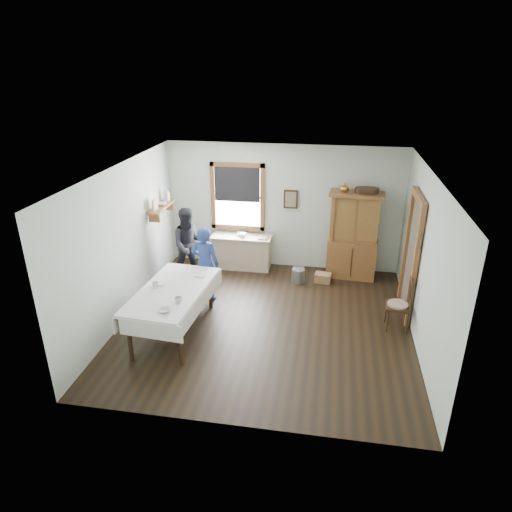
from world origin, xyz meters
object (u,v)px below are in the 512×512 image
at_px(dining_table, 174,311).
at_px(spindle_chair, 398,304).
at_px(work_counter, 242,252).
at_px(woman_blue, 205,266).
at_px(pail, 298,276).
at_px(figure_dark, 190,247).
at_px(china_hutch, 353,236).
at_px(wicker_basket, 323,278).

distance_m(dining_table, spindle_chair, 3.80).
distance_m(work_counter, woman_blue, 1.61).
distance_m(pail, figure_dark, 2.32).
xyz_separation_m(pail, woman_blue, (-1.69, -1.00, 0.54)).
xyz_separation_m(china_hutch, pail, (-1.07, -0.48, -0.77)).
xyz_separation_m(dining_table, wicker_basket, (2.42, 2.31, -0.31)).
height_order(china_hutch, woman_blue, china_hutch).
xyz_separation_m(china_hutch, woman_blue, (-2.77, -1.48, -0.24)).
bearing_deg(woman_blue, wicker_basket, -147.10).
bearing_deg(work_counter, wicker_basket, -13.57).
height_order(dining_table, woman_blue, woman_blue).
bearing_deg(woman_blue, work_counter, -97.78).
bearing_deg(pail, dining_table, -130.77).
height_order(wicker_basket, woman_blue, woman_blue).
distance_m(dining_table, figure_dark, 2.04).
xyz_separation_m(pail, figure_dark, (-2.23, -0.23, 0.58)).
bearing_deg(spindle_chair, wicker_basket, 133.77).
bearing_deg(woman_blue, china_hutch, -145.24).
relative_size(work_counter, pail, 4.47).
height_order(work_counter, figure_dark, figure_dark).
height_order(spindle_chair, wicker_basket, spindle_chair).
bearing_deg(spindle_chair, pail, 144.75).
xyz_separation_m(work_counter, woman_blue, (-0.39, -1.53, 0.31)).
height_order(work_counter, spindle_chair, spindle_chair).
distance_m(dining_table, wicker_basket, 3.36).
bearing_deg(pail, wicker_basket, 9.47).
xyz_separation_m(work_counter, wicker_basket, (1.81, -0.44, -0.28)).
height_order(work_counter, woman_blue, woman_blue).
height_order(spindle_chair, pail, spindle_chair).
height_order(dining_table, spindle_chair, spindle_chair).
xyz_separation_m(wicker_basket, woman_blue, (-2.20, -1.09, 0.59)).
bearing_deg(dining_table, figure_dark, 99.09).
distance_m(work_counter, spindle_chair, 3.71).
distance_m(china_hutch, spindle_chair, 2.14).
distance_m(china_hutch, dining_table, 4.06).
bearing_deg(work_counter, spindle_chair, -32.61).
relative_size(wicker_basket, woman_blue, 0.24).
height_order(dining_table, pail, dining_table).
distance_m(dining_table, woman_blue, 1.27).
xyz_separation_m(wicker_basket, figure_dark, (-2.74, -0.32, 0.63)).
bearing_deg(china_hutch, figure_dark, -162.98).
bearing_deg(wicker_basket, spindle_chair, -50.21).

